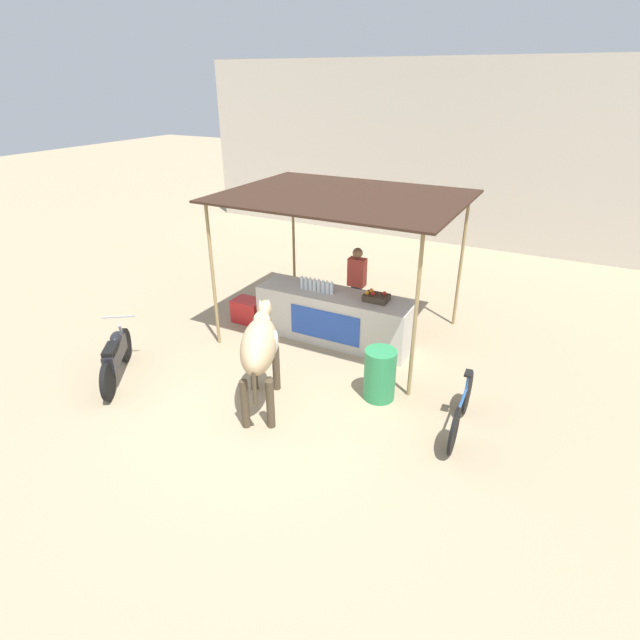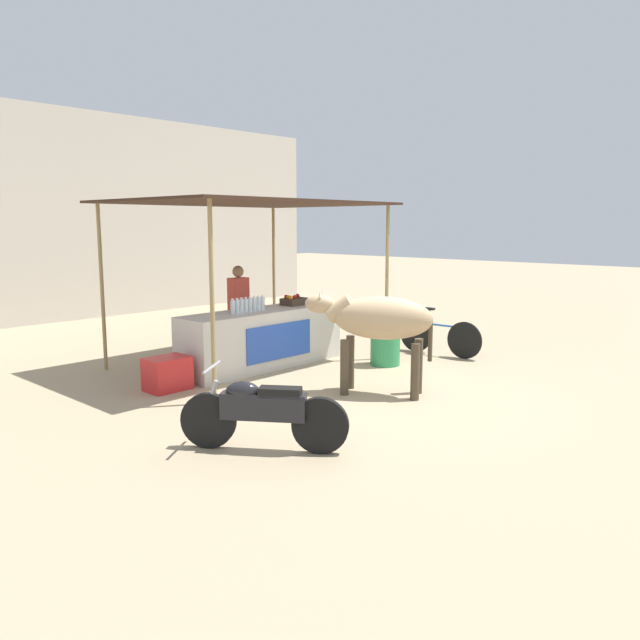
{
  "view_description": "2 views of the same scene",
  "coord_description": "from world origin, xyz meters",
  "px_view_note": "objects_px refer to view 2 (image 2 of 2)",
  "views": [
    {
      "loc": [
        3.72,
        -5.51,
        4.58
      ],
      "look_at": [
        0.24,
        1.15,
        0.92
      ],
      "focal_mm": 28.0,
      "sensor_mm": 36.0,
      "label": 1
    },
    {
      "loc": [
        -6.83,
        -5.43,
        2.37
      ],
      "look_at": [
        -0.2,
        0.71,
        0.97
      ],
      "focal_mm": 35.0,
      "sensor_mm": 36.0,
      "label": 2
    }
  ],
  "objects_px": {
    "stall_counter": "(263,338)",
    "water_barrel": "(385,340)",
    "cooler_box": "(167,374)",
    "motorcycle_parked": "(261,411)",
    "fruit_crate": "(294,301)",
    "vendor_behind_counter": "(239,311)",
    "bicycle_leaning": "(439,336)",
    "cow": "(378,321)"
  },
  "relations": [
    {
      "from": "stall_counter",
      "to": "water_barrel",
      "type": "xyz_separation_m",
      "value": [
        1.49,
        -1.42,
        -0.06
      ]
    },
    {
      "from": "cooler_box",
      "to": "motorcycle_parked",
      "type": "xyz_separation_m",
      "value": [
        -0.7,
        -2.8,
        0.19
      ]
    },
    {
      "from": "fruit_crate",
      "to": "vendor_behind_counter",
      "type": "distance_m",
      "value": 0.99
    },
    {
      "from": "fruit_crate",
      "to": "cooler_box",
      "type": "xyz_separation_m",
      "value": [
        -2.73,
        -0.15,
        -0.79
      ]
    },
    {
      "from": "fruit_crate",
      "to": "bicycle_leaning",
      "type": "bearing_deg",
      "value": -40.2
    },
    {
      "from": "cow",
      "to": "cooler_box",
      "type": "bearing_deg",
      "value": 129.17
    },
    {
      "from": "water_barrel",
      "to": "bicycle_leaning",
      "type": "height_order",
      "value": "bicycle_leaning"
    },
    {
      "from": "stall_counter",
      "to": "cow",
      "type": "distance_m",
      "value": 2.48
    },
    {
      "from": "stall_counter",
      "to": "water_barrel",
      "type": "relative_size",
      "value": 3.56
    },
    {
      "from": "water_barrel",
      "to": "fruit_crate",
      "type": "bearing_deg",
      "value": 114.93
    },
    {
      "from": "cow",
      "to": "vendor_behind_counter",
      "type": "bearing_deg",
      "value": 87.18
    },
    {
      "from": "bicycle_leaning",
      "to": "water_barrel",
      "type": "bearing_deg",
      "value": 170.35
    },
    {
      "from": "vendor_behind_counter",
      "to": "cooler_box",
      "type": "bearing_deg",
      "value": -157.47
    },
    {
      "from": "fruit_crate",
      "to": "vendor_behind_counter",
      "type": "height_order",
      "value": "vendor_behind_counter"
    },
    {
      "from": "cow",
      "to": "bicycle_leaning",
      "type": "distance_m",
      "value": 3.03
    },
    {
      "from": "vendor_behind_counter",
      "to": "motorcycle_parked",
      "type": "height_order",
      "value": "vendor_behind_counter"
    },
    {
      "from": "cooler_box",
      "to": "motorcycle_parked",
      "type": "bearing_deg",
      "value": -104.03
    },
    {
      "from": "cow",
      "to": "bicycle_leaning",
      "type": "xyz_separation_m",
      "value": [
        2.85,
        0.77,
        -0.69
      ]
    },
    {
      "from": "water_barrel",
      "to": "motorcycle_parked",
      "type": "xyz_separation_m",
      "value": [
        -4.12,
        -1.48,
        0.01
      ]
    },
    {
      "from": "vendor_behind_counter",
      "to": "cow",
      "type": "bearing_deg",
      "value": -92.82
    },
    {
      "from": "cooler_box",
      "to": "vendor_behind_counter",
      "type": "bearing_deg",
      "value": 22.53
    },
    {
      "from": "cooler_box",
      "to": "cow",
      "type": "relative_size",
      "value": 0.34
    },
    {
      "from": "cow",
      "to": "motorcycle_parked",
      "type": "relative_size",
      "value": 1.17
    },
    {
      "from": "fruit_crate",
      "to": "water_barrel",
      "type": "distance_m",
      "value": 1.74
    },
    {
      "from": "fruit_crate",
      "to": "cow",
      "type": "xyz_separation_m",
      "value": [
        -0.84,
        -2.48,
        0.0
      ]
    },
    {
      "from": "stall_counter",
      "to": "cooler_box",
      "type": "xyz_separation_m",
      "value": [
        -1.93,
        -0.1,
        -0.24
      ]
    },
    {
      "from": "stall_counter",
      "to": "water_barrel",
      "type": "bearing_deg",
      "value": -43.65
    },
    {
      "from": "cooler_box",
      "to": "cow",
      "type": "xyz_separation_m",
      "value": [
        1.89,
        -2.32,
        0.79
      ]
    },
    {
      "from": "vendor_behind_counter",
      "to": "cooler_box",
      "type": "height_order",
      "value": "vendor_behind_counter"
    },
    {
      "from": "fruit_crate",
      "to": "water_barrel",
      "type": "relative_size",
      "value": 0.52
    },
    {
      "from": "fruit_crate",
      "to": "vendor_behind_counter",
      "type": "relative_size",
      "value": 0.27
    },
    {
      "from": "vendor_behind_counter",
      "to": "motorcycle_parked",
      "type": "relative_size",
      "value": 1.08
    },
    {
      "from": "motorcycle_parked",
      "to": "fruit_crate",
      "type": "bearing_deg",
      "value": 40.71
    },
    {
      "from": "cooler_box",
      "to": "bicycle_leaning",
      "type": "relative_size",
      "value": 0.36
    },
    {
      "from": "vendor_behind_counter",
      "to": "motorcycle_parked",
      "type": "bearing_deg",
      "value": -126.98
    },
    {
      "from": "stall_counter",
      "to": "motorcycle_parked",
      "type": "relative_size",
      "value": 1.97
    },
    {
      "from": "vendor_behind_counter",
      "to": "water_barrel",
      "type": "xyz_separation_m",
      "value": [
        1.37,
        -2.17,
        -0.43
      ]
    },
    {
      "from": "water_barrel",
      "to": "stall_counter",
      "type": "bearing_deg",
      "value": 136.35
    },
    {
      "from": "cooler_box",
      "to": "motorcycle_parked",
      "type": "relative_size",
      "value": 0.39
    },
    {
      "from": "vendor_behind_counter",
      "to": "water_barrel",
      "type": "relative_size",
      "value": 1.96
    },
    {
      "from": "cow",
      "to": "water_barrel",
      "type": "bearing_deg",
      "value": 33.26
    },
    {
      "from": "stall_counter",
      "to": "cooler_box",
      "type": "height_order",
      "value": "stall_counter"
    }
  ]
}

